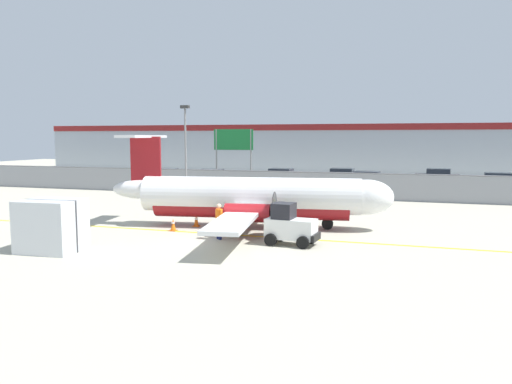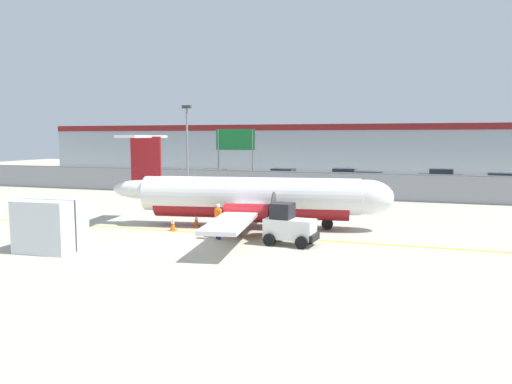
{
  "view_description": "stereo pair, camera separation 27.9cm",
  "coord_description": "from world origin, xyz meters",
  "px_view_note": "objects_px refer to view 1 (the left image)",
  "views": [
    {
      "loc": [
        7.74,
        -20.85,
        4.83
      ],
      "look_at": [
        -0.48,
        5.26,
        1.8
      ],
      "focal_mm": 35.0,
      "sensor_mm": 36.0,
      "label": 1
    },
    {
      "loc": [
        8.0,
        -20.76,
        4.83
      ],
      "look_at": [
        -0.48,
        5.26,
        1.8
      ],
      "focal_mm": 35.0,
      "sensor_mm": 36.0,
      "label": 2
    }
  ],
  "objects_px": {
    "ground_crew_worker": "(219,219)",
    "apron_light_pole": "(186,144)",
    "traffic_cone_near_right": "(173,225)",
    "traffic_cone_near_left": "(196,221)",
    "parked_car_3": "(341,176)",
    "parked_car_6": "(499,182)",
    "highway_sign": "(233,145)",
    "parked_car_2": "(280,176)",
    "commuter_airplane": "(255,198)",
    "cargo_container": "(51,226)",
    "parked_car_0": "(166,176)",
    "parked_car_5": "(437,177)",
    "baggage_tug": "(290,226)",
    "parked_car_4": "(368,180)",
    "parked_car_1": "(213,177)"
  },
  "relations": [
    {
      "from": "traffic_cone_near_right",
      "to": "traffic_cone_near_left",
      "type": "bearing_deg",
      "value": 68.75
    },
    {
      "from": "baggage_tug",
      "to": "parked_car_2",
      "type": "height_order",
      "value": "baggage_tug"
    },
    {
      "from": "cargo_container",
      "to": "parked_car_1",
      "type": "bearing_deg",
      "value": 94.88
    },
    {
      "from": "apron_light_pole",
      "to": "parked_car_2",
      "type": "bearing_deg",
      "value": 70.72
    },
    {
      "from": "parked_car_3",
      "to": "parked_car_6",
      "type": "height_order",
      "value": "same"
    },
    {
      "from": "ground_crew_worker",
      "to": "parked_car_4",
      "type": "xyz_separation_m",
      "value": [
        4.78,
        24.9,
        -0.06
      ]
    },
    {
      "from": "cargo_container",
      "to": "apron_light_pole",
      "type": "distance_m",
      "value": 18.85
    },
    {
      "from": "parked_car_2",
      "to": "parked_car_0",
      "type": "bearing_deg",
      "value": 21.96
    },
    {
      "from": "commuter_airplane",
      "to": "parked_car_5",
      "type": "height_order",
      "value": "commuter_airplane"
    },
    {
      "from": "cargo_container",
      "to": "highway_sign",
      "type": "height_order",
      "value": "highway_sign"
    },
    {
      "from": "ground_crew_worker",
      "to": "cargo_container",
      "type": "xyz_separation_m",
      "value": [
        -5.85,
        -4.43,
        0.15
      ]
    },
    {
      "from": "traffic_cone_near_right",
      "to": "parked_car_2",
      "type": "xyz_separation_m",
      "value": [
        -0.93,
        25.17,
        0.58
      ]
    },
    {
      "from": "traffic_cone_near_right",
      "to": "parked_car_3",
      "type": "xyz_separation_m",
      "value": [
        4.84,
        27.34,
        0.58
      ]
    },
    {
      "from": "parked_car_3",
      "to": "parked_car_6",
      "type": "relative_size",
      "value": 0.99
    },
    {
      "from": "parked_car_4",
      "to": "parked_car_6",
      "type": "relative_size",
      "value": 1.02
    },
    {
      "from": "traffic_cone_near_left",
      "to": "apron_light_pole",
      "type": "height_order",
      "value": "apron_light_pole"
    },
    {
      "from": "baggage_tug",
      "to": "parked_car_2",
      "type": "distance_m",
      "value": 27.62
    },
    {
      "from": "parked_car_4",
      "to": "apron_light_pole",
      "type": "relative_size",
      "value": 0.6
    },
    {
      "from": "highway_sign",
      "to": "parked_car_6",
      "type": "bearing_deg",
      "value": 17.64
    },
    {
      "from": "baggage_tug",
      "to": "apron_light_pole",
      "type": "xyz_separation_m",
      "value": [
        -11.82,
        14.13,
        3.45
      ]
    },
    {
      "from": "parked_car_6",
      "to": "highway_sign",
      "type": "relative_size",
      "value": 0.78
    },
    {
      "from": "commuter_airplane",
      "to": "parked_car_3",
      "type": "relative_size",
      "value": 3.76
    },
    {
      "from": "ground_crew_worker",
      "to": "traffic_cone_near_left",
      "type": "height_order",
      "value": "ground_crew_worker"
    },
    {
      "from": "commuter_airplane",
      "to": "parked_car_1",
      "type": "distance_m",
      "value": 22.57
    },
    {
      "from": "traffic_cone_near_left",
      "to": "highway_sign",
      "type": "height_order",
      "value": "highway_sign"
    },
    {
      "from": "cargo_container",
      "to": "highway_sign",
      "type": "xyz_separation_m",
      "value": [
        -0.47,
        23.8,
        3.04
      ]
    },
    {
      "from": "commuter_airplane",
      "to": "apron_light_pole",
      "type": "bearing_deg",
      "value": 122.25
    },
    {
      "from": "cargo_container",
      "to": "apron_light_pole",
      "type": "height_order",
      "value": "apron_light_pole"
    },
    {
      "from": "parked_car_4",
      "to": "cargo_container",
      "type": "bearing_deg",
      "value": -103.81
    },
    {
      "from": "parked_car_4",
      "to": "parked_car_2",
      "type": "bearing_deg",
      "value": 176.11
    },
    {
      "from": "parked_car_1",
      "to": "apron_light_pole",
      "type": "distance_m",
      "value": 10.12
    },
    {
      "from": "commuter_airplane",
      "to": "parked_car_3",
      "type": "height_order",
      "value": "commuter_airplane"
    },
    {
      "from": "parked_car_4",
      "to": "parked_car_0",
      "type": "bearing_deg",
      "value": -168.43
    },
    {
      "from": "traffic_cone_near_left",
      "to": "parked_car_4",
      "type": "bearing_deg",
      "value": 71.87
    },
    {
      "from": "parked_car_0",
      "to": "highway_sign",
      "type": "bearing_deg",
      "value": -15.68
    },
    {
      "from": "ground_crew_worker",
      "to": "highway_sign",
      "type": "relative_size",
      "value": 0.31
    },
    {
      "from": "commuter_airplane",
      "to": "traffic_cone_near_right",
      "type": "relative_size",
      "value": 25.09
    },
    {
      "from": "ground_crew_worker",
      "to": "parked_car_4",
      "type": "height_order",
      "value": "same"
    },
    {
      "from": "parked_car_0",
      "to": "parked_car_3",
      "type": "distance_m",
      "value": 17.56
    },
    {
      "from": "apron_light_pole",
      "to": "highway_sign",
      "type": "bearing_deg",
      "value": 69.45
    },
    {
      "from": "ground_crew_worker",
      "to": "apron_light_pole",
      "type": "xyz_separation_m",
      "value": [
        -8.34,
        13.98,
        3.35
      ]
    },
    {
      "from": "parked_car_3",
      "to": "commuter_airplane",
      "type": "bearing_deg",
      "value": 89.86
    },
    {
      "from": "cargo_container",
      "to": "parked_car_4",
      "type": "relative_size",
      "value": 0.58
    },
    {
      "from": "commuter_airplane",
      "to": "parked_car_5",
      "type": "distance_m",
      "value": 29.32
    },
    {
      "from": "traffic_cone_near_right",
      "to": "parked_car_6",
      "type": "xyz_separation_m",
      "value": [
        19.03,
        25.19,
        0.58
      ]
    },
    {
      "from": "parked_car_6",
      "to": "parked_car_3",
      "type": "bearing_deg",
      "value": 174.73
    },
    {
      "from": "parked_car_5",
      "to": "highway_sign",
      "type": "relative_size",
      "value": 0.79
    },
    {
      "from": "parked_car_1",
      "to": "parked_car_3",
      "type": "relative_size",
      "value": 1.02
    },
    {
      "from": "ground_crew_worker",
      "to": "apron_light_pole",
      "type": "distance_m",
      "value": 16.62
    },
    {
      "from": "parked_car_1",
      "to": "parked_car_5",
      "type": "height_order",
      "value": "same"
    }
  ]
}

